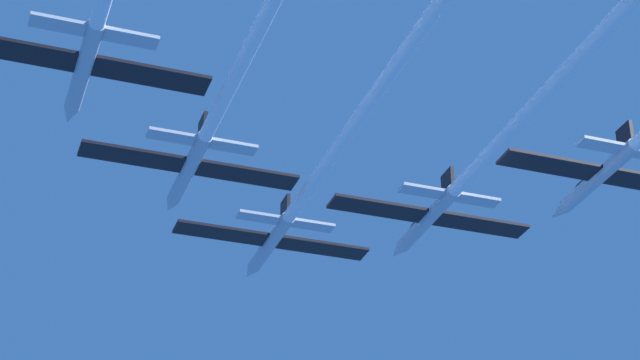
# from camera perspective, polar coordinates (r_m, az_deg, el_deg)

# --- Properties ---
(jet_lead) EXTENTS (17.50, 62.98, 2.90)m
(jet_lead) POSITION_cam_1_polar(r_m,az_deg,el_deg) (89.14, 1.18, 2.04)
(jet_lead) COLOR #B2BAC6
(jet_left_wing) EXTENTS (17.50, 65.35, 2.90)m
(jet_left_wing) POSITION_cam_1_polar(r_m,az_deg,el_deg) (78.12, -2.86, 7.45)
(jet_left_wing) COLOR #B2BAC6
(jet_right_wing) EXTENTS (17.50, 65.97, 2.90)m
(jet_right_wing) POSITION_cam_1_polar(r_m,az_deg,el_deg) (83.90, 10.79, 4.16)
(jet_right_wing) COLOR #B2BAC6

